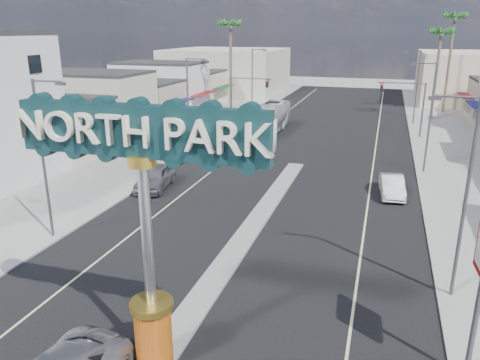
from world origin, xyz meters
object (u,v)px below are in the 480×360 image
Objects in this scene: streetlight_r_near at (463,190)px; streetlight_r_mid at (429,112)px; city_bus at (268,118)px; traffic_signal_left at (245,92)px; traffic_signal_right at (406,98)px; palm_left_far at (230,29)px; car_parked_left at (155,177)px; streetlight_r_far at (416,84)px; palm_right_far at (454,22)px; car_parked_right at (392,186)px; streetlight_l_far at (253,79)px; streetlight_l_near at (45,153)px; streetlight_l_mid at (190,101)px; gateway_sign at (145,211)px; palm_right_mid at (441,36)px.

streetlight_r_mid is (0.00, 20.00, 0.00)m from streetlight_r_near.
city_bus is (-16.20, 31.93, -3.46)m from streetlight_r_near.
traffic_signal_left is 1.00× the size of traffic_signal_right.
traffic_signal_right is at bearing -15.15° from palm_left_far.
streetlight_r_far is at bearing 51.38° from car_parked_left.
palm_right_far reaches higher than car_parked_right.
car_parked_right is (18.45, -28.74, -4.34)m from streetlight_l_far.
streetlight_l_near is 1.00× the size of streetlight_l_mid.
streetlight_r_far is (20.87, 42.00, 0.00)m from streetlight_l_near.
palm_right_mid is at bearing 76.47° from gateway_sign.
traffic_signal_left is 10.14m from palm_left_far.
city_bus is at bearing -65.17° from streetlight_l_far.
streetlight_l_far reaches higher than traffic_signal_left.
traffic_signal_left is 0.67× the size of streetlight_r_mid.
palm_left_far is at bearing -142.08° from streetlight_l_far.
palm_left_far is at bearing -156.80° from palm_right_far.
traffic_signal_right is 21.07m from car_parked_right.
streetlight_r_near is 46.40m from palm_right_mid.
traffic_signal_left is 0.67× the size of streetlight_r_far.
gateway_sign reaches higher than streetlight_l_near.
palm_left_far reaches higher than streetlight_r_mid.
streetlight_r_far is at bearing -122.69° from palm_right_mid.
palm_right_far is at bearing 75.97° from gateway_sign.
traffic_signal_left is 1.18× the size of car_parked_left.
palm_left_far is at bearing 89.96° from car_parked_left.
traffic_signal_right is at bearing 81.26° from car_parked_right.
streetlight_l_mid is 20.12m from car_parked_right.
streetlight_r_far is at bearing 46.52° from streetlight_l_mid.
streetlight_r_far is at bearing -114.55° from palm_right_far.
traffic_signal_left is at bearing 149.94° from city_bus.
streetlight_l_near is at bearing -116.99° from palm_right_mid.
car_parked_right is at bearing -20.06° from streetlight_l_mid.
traffic_signal_left is 0.52× the size of city_bus.
traffic_signal_right is 1.36× the size of car_parked_right.
car_parked_right is (18.45, 13.26, -4.34)m from streetlight_l_near.
streetlight_r_near is at bearing -34.16° from car_parked_left.
streetlight_l_mid is at bearing -132.03° from palm_right_mid.
traffic_signal_left is 24.11m from streetlight_r_mid.
traffic_signal_right is 15.33m from city_bus.
gateway_sign reaches higher than traffic_signal_left.
streetlight_r_far is (0.00, 22.00, 0.00)m from streetlight_r_mid.
streetlight_r_mid is 31.47m from palm_left_far.
streetlight_r_near is 0.74× the size of palm_right_mid.
palm_right_far is at bearing 65.45° from streetlight_r_far.
streetlight_r_near is 2.04× the size of car_parked_right.
traffic_signal_right is at bearing 35.50° from streetlight_l_mid.
palm_left_far is 35.67m from car_parked_right.
gateway_sign is at bearing -77.67° from traffic_signal_left.
streetlight_l_far is 28.29m from palm_right_far.
streetlight_l_mid reaches higher than car_parked_left.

